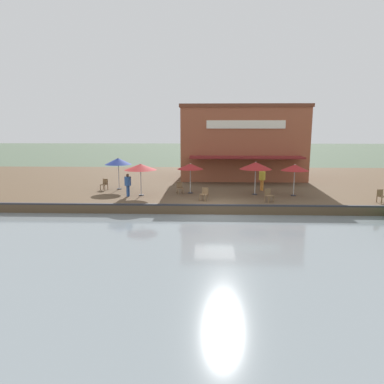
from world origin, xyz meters
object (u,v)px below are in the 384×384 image
person_near_entrance (128,182)px  person_at_quay_edge (262,177)px  waterfront_restaurant (241,142)px  cafe_chair_under_first_umbrella (269,195)px  cafe_chair_back_row_seat (104,184)px  cafe_chair_far_corner_seat (180,187)px  patio_umbrella_near_quay_edge (190,166)px  patio_umbrella_by_entrance (118,161)px  patio_umbrella_mid_patio_left (256,166)px  patio_umbrella_back_row (295,168)px  cafe_chair_beside_entrance (381,195)px  cafe_chair_facing_river (204,193)px  patio_umbrella_mid_patio_right (141,167)px  tree_behind_restaurant (250,126)px

person_near_entrance → person_at_quay_edge: bearing=105.3°
waterfront_restaurant → cafe_chair_under_first_umbrella: waterfront_restaurant is taller
cafe_chair_back_row_seat → cafe_chair_far_corner_seat: 6.18m
waterfront_restaurant → cafe_chair_far_corner_seat: 11.38m
cafe_chair_under_first_umbrella → patio_umbrella_near_quay_edge: bearing=-118.8°
patio_umbrella_by_entrance → patio_umbrella_mid_patio_left: patio_umbrella_by_entrance is taller
patio_umbrella_near_quay_edge → patio_umbrella_mid_patio_left: 4.70m
waterfront_restaurant → patio_umbrella_by_entrance: bearing=-52.5°
patio_umbrella_back_row → cafe_chair_under_first_umbrella: size_ratio=2.67×
patio_umbrella_mid_patio_left → person_near_entrance: 9.13m
cafe_chair_far_corner_seat → person_at_quay_edge: bearing=103.8°
patio_umbrella_mid_patio_left → patio_umbrella_by_entrance: bearing=-100.6°
person_near_entrance → person_at_quay_edge: size_ratio=0.94×
patio_umbrella_near_quay_edge → cafe_chair_beside_entrance: bearing=76.9°
patio_umbrella_mid_patio_left → cafe_chair_facing_river: patio_umbrella_mid_patio_left is taller
patio_umbrella_by_entrance → cafe_chair_far_corner_seat: (1.72, 4.93, -1.73)m
patio_umbrella_mid_patio_right → cafe_chair_under_first_umbrella: (1.85, 8.69, -1.57)m
cafe_chair_under_first_umbrella → cafe_chair_far_corner_seat: bearing=-114.1°
patio_umbrella_mid_patio_right → tree_behind_restaurant: tree_behind_restaurant is taller
person_near_entrance → patio_umbrella_by_entrance: bearing=-154.8°
patio_umbrella_near_quay_edge → person_at_quay_edge: size_ratio=1.31×
patio_umbrella_mid_patio_right → cafe_chair_beside_entrance: 16.05m
patio_umbrella_back_row → cafe_chair_far_corner_seat: (-0.54, -8.13, -1.53)m
cafe_chair_beside_entrance → patio_umbrella_mid_patio_left: bearing=-107.7°
cafe_chair_under_first_umbrella → cafe_chair_beside_entrance: same height
waterfront_restaurant → patio_umbrella_near_quay_edge: waterfront_restaurant is taller
cafe_chair_under_first_umbrella → person_at_quay_edge: person_at_quay_edge is taller
patio_umbrella_mid_patio_left → cafe_chair_facing_river: (2.17, -3.64, -1.63)m
cafe_chair_back_row_seat → person_near_entrance: 3.60m
patio_umbrella_back_row → person_near_entrance: bearing=-87.0°
patio_umbrella_mid_patio_left → cafe_chair_back_row_seat: bearing=-98.3°
patio_umbrella_by_entrance → patio_umbrella_near_quay_edge: bearing=75.0°
tree_behind_restaurant → cafe_chair_under_first_umbrella: bearing=-2.7°
patio_umbrella_mid_patio_right → cafe_chair_back_row_seat: size_ratio=2.71×
patio_umbrella_mid_patio_left → person_near_entrance: patio_umbrella_mid_patio_left is taller
patio_umbrella_mid_patio_right → person_near_entrance: 1.40m
cafe_chair_back_row_seat → person_at_quay_edge: (-0.08, 12.23, 0.59)m
patio_umbrella_near_quay_edge → tree_behind_restaurant: size_ratio=0.32×
waterfront_restaurant → patio_umbrella_mid_patio_right: bearing=-37.7°
cafe_chair_back_row_seat → cafe_chair_far_corner_seat: bearing=76.5°
patio_umbrella_back_row → cafe_chair_facing_river: patio_umbrella_back_row is taller
tree_behind_restaurant → cafe_chair_far_corner_seat: bearing=-26.9°
cafe_chair_back_row_seat → person_near_entrance: bearing=43.0°
patio_umbrella_by_entrance → cafe_chair_under_first_umbrella: (4.40, 10.91, -1.73)m
patio_umbrella_by_entrance → person_near_entrance: patio_umbrella_by_entrance is taller
patio_umbrella_by_entrance → cafe_chair_far_corner_seat: 5.50m
patio_umbrella_near_quay_edge → person_near_entrance: (1.36, -4.33, -0.99)m
patio_umbrella_mid_patio_right → patio_umbrella_near_quay_edge: (-1.02, 3.47, -0.06)m
patio_umbrella_mid_patio_left → person_at_quay_edge: size_ratio=1.41×
patio_umbrella_near_quay_edge → cafe_chair_back_row_seat: 7.04m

